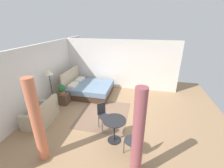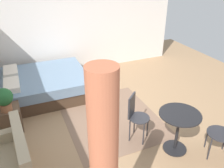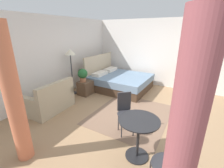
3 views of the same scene
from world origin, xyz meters
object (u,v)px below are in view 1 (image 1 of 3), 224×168
Objects in this scene: potted_plant at (61,89)px; bed at (89,89)px; cafe_chair_near_couch at (135,140)px; cafe_chair_near_window at (103,113)px; nightstand at (64,98)px; balcony_table at (114,126)px; couch at (42,115)px; floor_lamp at (49,75)px.

bed is at bearing -32.70° from potted_plant.
bed reaches higher than cafe_chair_near_couch.
cafe_chair_near_window is 0.99× the size of cafe_chair_near_couch.
cafe_chair_near_couch is at bearing -142.82° from bed.
balcony_table is at bearing -124.17° from nightstand.
potted_plant is (1.31, -0.08, 0.45)m from couch.
bed is 4.02× the size of nightstand.
couch is 2.43× the size of nightstand.
cafe_chair_near_window is (-1.12, -2.12, -0.19)m from potted_plant.
potted_plant is 0.74m from floor_lamp.
cafe_chair_near_window is at bearing -112.62° from floor_lamp.
bed is 1.48m from potted_plant.
cafe_chair_near_couch reaches higher than nightstand.
bed is 2.77× the size of balcony_table.
balcony_table is at bearing -122.46° from potted_plant.
bed is at bearing -43.57° from floor_lamp.
floor_lamp reaches higher than potted_plant.
floor_lamp is 3.55m from balcony_table.
floor_lamp reaches higher than bed.
cafe_chair_near_couch is at bearing -122.84° from potted_plant.
couch reaches higher than balcony_table.
floor_lamp is 2.87m from cafe_chair_near_window.
bed is 2.28× the size of cafe_chair_near_couch.
floor_lamp is 1.74× the size of cafe_chair_near_window.
couch is 0.81× the size of floor_lamp.
cafe_chair_near_window is at bearing -120.23° from nightstand.
nightstand is at bearing -70.00° from floor_lamp.
bed reaches higher than balcony_table.
couch is 1.40× the size of cafe_chair_near_window.
floor_lamp is 1.72× the size of cafe_chair_near_couch.
floor_lamp reaches higher than cafe_chair_near_window.
cafe_chair_near_window is (-1.22, -2.10, 0.31)m from nightstand.
nightstand is (1.41, -0.10, -0.05)m from couch.
bed is 1.65× the size of couch.
couch reaches higher than nightstand.
floor_lamp is at bearing 15.50° from couch.
floor_lamp is at bearing 110.00° from nightstand.
balcony_table is (-1.61, -3.06, -0.81)m from floor_lamp.
balcony_table is at bearing -117.78° from floor_lamp.
couch is 2.22m from cafe_chair_near_window.
floor_lamp is (-0.16, 0.45, 1.10)m from nightstand.
potted_plant reaches higher than balcony_table.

